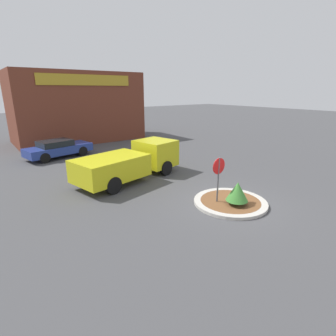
% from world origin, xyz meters
% --- Properties ---
extents(ground_plane, '(120.00, 120.00, 0.00)m').
position_xyz_m(ground_plane, '(0.00, 0.00, 0.00)').
color(ground_plane, '#474749').
extents(traffic_island, '(3.20, 3.20, 0.14)m').
position_xyz_m(traffic_island, '(0.00, 0.00, 0.07)').
color(traffic_island, '#BCB7AD').
rests_on(traffic_island, ground_plane).
extents(stop_sign, '(0.71, 0.07, 2.12)m').
position_xyz_m(stop_sign, '(-0.53, 0.31, 1.47)').
color(stop_sign, '#4C4C51').
rests_on(stop_sign, ground_plane).
extents(island_shrub, '(0.94, 0.94, 1.00)m').
position_xyz_m(island_shrub, '(-0.09, -0.41, 0.73)').
color(island_shrub, brown).
rests_on(island_shrub, traffic_island).
extents(utility_truck, '(6.50, 3.40, 1.93)m').
position_xyz_m(utility_truck, '(-1.81, 5.60, 1.01)').
color(utility_truck, gold).
rests_on(utility_truck, ground_plane).
extents(storefront_building, '(11.57, 6.07, 6.45)m').
position_xyz_m(storefront_building, '(0.08, 19.28, 3.23)').
color(storefront_building, brown).
rests_on(storefront_building, ground_plane).
extents(parked_sedan_blue, '(4.89, 2.66, 1.31)m').
position_xyz_m(parked_sedan_blue, '(-3.68, 13.15, 0.69)').
color(parked_sedan_blue, navy).
rests_on(parked_sedan_blue, ground_plane).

